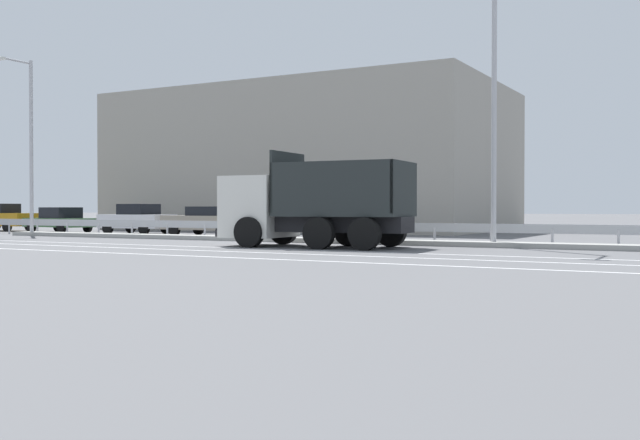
{
  "coord_description": "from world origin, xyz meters",
  "views": [
    {
      "loc": [
        14.91,
        -23.21,
        1.32
      ],
      "look_at": [
        1.79,
        0.51,
        0.9
      ],
      "focal_mm": 42.0,
      "sensor_mm": 36.0,
      "label": 1
    }
  ],
  "objects_px": {
    "dump_truck": "(295,211)",
    "street_lamp_0": "(29,138)",
    "median_road_sign": "(269,211)",
    "parked_car_0": "(1,217)",
    "street_lamp_1": "(493,85)",
    "parked_car_2": "(137,219)",
    "parked_car_1": "(60,220)",
    "parked_car_3": "(210,221)"
  },
  "relations": [
    {
      "from": "parked_car_0",
      "to": "street_lamp_0",
      "type": "bearing_deg",
      "value": 57.9
    },
    {
      "from": "parked_car_0",
      "to": "parked_car_2",
      "type": "height_order",
      "value": "parked_car_0"
    },
    {
      "from": "median_road_sign",
      "to": "street_lamp_1",
      "type": "relative_size",
      "value": 0.22
    },
    {
      "from": "parked_car_1",
      "to": "parked_car_3",
      "type": "xyz_separation_m",
      "value": [
        10.5,
        -0.23,
        0.04
      ]
    },
    {
      "from": "parked_car_0",
      "to": "parked_car_3",
      "type": "relative_size",
      "value": 0.95
    },
    {
      "from": "parked_car_2",
      "to": "parked_car_3",
      "type": "height_order",
      "value": "parked_car_2"
    },
    {
      "from": "parked_car_0",
      "to": "parked_car_2",
      "type": "distance_m",
      "value": 10.56
    },
    {
      "from": "parked_car_2",
      "to": "parked_car_3",
      "type": "relative_size",
      "value": 0.82
    },
    {
      "from": "dump_truck",
      "to": "parked_car_1",
      "type": "xyz_separation_m",
      "value": [
        -19.28,
        6.93,
        -0.56
      ]
    },
    {
      "from": "parked_car_1",
      "to": "street_lamp_1",
      "type": "bearing_deg",
      "value": -94.4
    },
    {
      "from": "median_road_sign",
      "to": "street_lamp_0",
      "type": "distance_m",
      "value": 14.48
    },
    {
      "from": "street_lamp_1",
      "to": "parked_car_2",
      "type": "xyz_separation_m",
      "value": [
        -19.94,
        4.2,
        -4.77
      ]
    },
    {
      "from": "street_lamp_0",
      "to": "parked_car_1",
      "type": "relative_size",
      "value": 2.02
    },
    {
      "from": "dump_truck",
      "to": "parked_car_3",
      "type": "bearing_deg",
      "value": 48.7
    },
    {
      "from": "dump_truck",
      "to": "parked_car_2",
      "type": "relative_size",
      "value": 1.71
    },
    {
      "from": "parked_car_3",
      "to": "parked_car_2",
      "type": "bearing_deg",
      "value": 87.0
    },
    {
      "from": "street_lamp_1",
      "to": "parked_car_0",
      "type": "relative_size",
      "value": 2.23
    },
    {
      "from": "street_lamp_0",
      "to": "parked_car_0",
      "type": "distance_m",
      "value": 9.37
    },
    {
      "from": "median_road_sign",
      "to": "parked_car_0",
      "type": "bearing_deg",
      "value": 168.93
    },
    {
      "from": "street_lamp_1",
      "to": "parked_car_1",
      "type": "height_order",
      "value": "street_lamp_1"
    },
    {
      "from": "street_lamp_0",
      "to": "parked_car_1",
      "type": "bearing_deg",
      "value": 119.85
    },
    {
      "from": "parked_car_1",
      "to": "parked_car_3",
      "type": "relative_size",
      "value": 0.89
    },
    {
      "from": "median_road_sign",
      "to": "parked_car_2",
      "type": "bearing_deg",
      "value": 158.73
    },
    {
      "from": "parked_car_1",
      "to": "parked_car_0",
      "type": "bearing_deg",
      "value": 92.02
    },
    {
      "from": "median_road_sign",
      "to": "street_lamp_1",
      "type": "height_order",
      "value": "street_lamp_1"
    },
    {
      "from": "median_road_sign",
      "to": "street_lamp_0",
      "type": "relative_size",
      "value": 0.26
    },
    {
      "from": "median_road_sign",
      "to": "parked_car_3",
      "type": "bearing_deg",
      "value": 147.14
    },
    {
      "from": "dump_truck",
      "to": "parked_car_2",
      "type": "distance_m",
      "value": 15.62
    },
    {
      "from": "dump_truck",
      "to": "street_lamp_0",
      "type": "xyz_separation_m",
      "value": [
        -17.02,
        2.99,
        3.51
      ]
    },
    {
      "from": "median_road_sign",
      "to": "parked_car_3",
      "type": "distance_m",
      "value": 6.93
    },
    {
      "from": "dump_truck",
      "to": "street_lamp_0",
      "type": "height_order",
      "value": "street_lamp_0"
    },
    {
      "from": "median_road_sign",
      "to": "parked_car_3",
      "type": "xyz_separation_m",
      "value": [
        -5.81,
        3.75,
        -0.51
      ]
    },
    {
      "from": "median_road_sign",
      "to": "street_lamp_1",
      "type": "distance_m",
      "value": 10.02
    },
    {
      "from": "parked_car_2",
      "to": "parked_car_3",
      "type": "bearing_deg",
      "value": -97.67
    },
    {
      "from": "street_lamp_1",
      "to": "parked_car_2",
      "type": "relative_size",
      "value": 2.59
    },
    {
      "from": "dump_truck",
      "to": "street_lamp_1",
      "type": "xyz_separation_m",
      "value": [
        6.08,
        2.99,
        4.29
      ]
    },
    {
      "from": "street_lamp_0",
      "to": "parked_car_2",
      "type": "distance_m",
      "value": 6.59
    },
    {
      "from": "dump_truck",
      "to": "parked_car_1",
      "type": "distance_m",
      "value": 20.49
    },
    {
      "from": "street_lamp_0",
      "to": "parked_car_1",
      "type": "xyz_separation_m",
      "value": [
        -2.26,
        3.94,
        -4.06
      ]
    },
    {
      "from": "parked_car_3",
      "to": "dump_truck",
      "type": "bearing_deg",
      "value": -124.87
    },
    {
      "from": "parked_car_1",
      "to": "parked_car_2",
      "type": "relative_size",
      "value": 1.09
    },
    {
      "from": "dump_truck",
      "to": "parked_car_0",
      "type": "bearing_deg",
      "value": 69.75
    }
  ]
}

